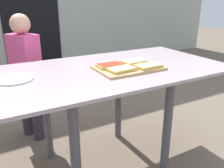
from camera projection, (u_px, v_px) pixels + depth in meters
The scene contains 10 objects.
ground_plane at pixel (103, 167), 1.69m from camera, with size 16.00×16.00×0.00m, color #6E5D4E.
house_door at pixel (30, 8), 3.71m from camera, with size 0.90×0.02×2.00m, color black.
dining_table at pixel (102, 85), 1.47m from camera, with size 1.60×0.79×0.73m.
cutting_board at pixel (129, 68), 1.44m from camera, with size 0.40×0.26×0.01m, color tan.
pizza_slice_far_left at pixel (110, 65), 1.43m from camera, with size 0.16×0.10×0.02m.
pizza_slice_near_left at pixel (122, 69), 1.35m from camera, with size 0.17×0.12×0.02m.
pizza_slice_far_right at pixel (134, 62), 1.52m from camera, with size 0.17×0.11×0.02m.
pizza_slice_near_right at pixel (148, 66), 1.42m from camera, with size 0.17×0.11×0.02m.
plate_white_left at pixel (14, 79), 1.24m from camera, with size 0.20×0.20×0.01m, color white.
child_left at pixel (26, 72), 1.87m from camera, with size 0.24×0.28×1.04m.
Camera 1 is at (-0.61, -1.24, 1.13)m, focal length 37.60 mm.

